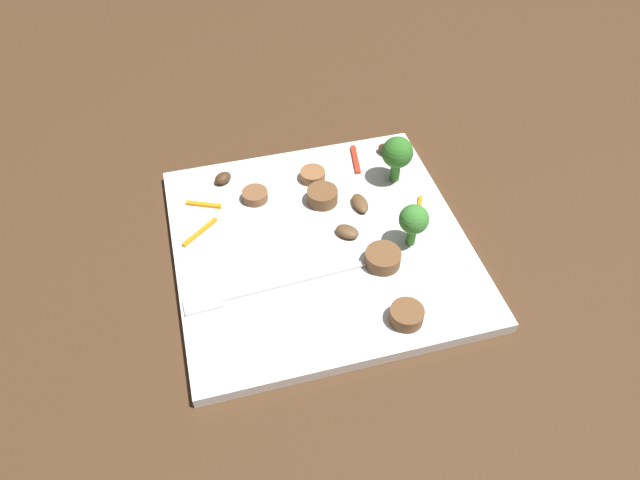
% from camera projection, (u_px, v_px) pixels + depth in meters
% --- Properties ---
extents(ground_plane, '(1.40, 1.40, 0.00)m').
position_uv_depth(ground_plane, '(320.00, 248.00, 0.61)').
color(ground_plane, '#422B19').
extents(plate, '(0.29, 0.29, 0.01)m').
position_uv_depth(plate, '(320.00, 244.00, 0.60)').
color(plate, white).
rests_on(plate, ground_plane).
extents(fork, '(0.18, 0.02, 0.00)m').
position_uv_depth(fork, '(264.00, 289.00, 0.56)').
color(fork, silver).
rests_on(fork, plate).
extents(broccoli_floret_0, '(0.03, 0.03, 0.06)m').
position_uv_depth(broccoli_floret_0, '(397.00, 154.00, 0.64)').
color(broccoli_floret_0, '#347525').
rests_on(broccoli_floret_0, plate).
extents(broccoli_floret_1, '(0.03, 0.03, 0.05)m').
position_uv_depth(broccoli_floret_1, '(414.00, 221.00, 0.57)').
color(broccoli_floret_1, '#408630').
rests_on(broccoli_floret_1, plate).
extents(sausage_slice_0, '(0.05, 0.05, 0.02)m').
position_uv_depth(sausage_slice_0, '(322.00, 196.00, 0.63)').
color(sausage_slice_0, brown).
rests_on(sausage_slice_0, plate).
extents(sausage_slice_1, '(0.04, 0.04, 0.01)m').
position_uv_depth(sausage_slice_1, '(407.00, 315.00, 0.53)').
color(sausage_slice_1, brown).
rests_on(sausage_slice_1, plate).
extents(sausage_slice_2, '(0.03, 0.03, 0.01)m').
position_uv_depth(sausage_slice_2, '(255.00, 195.00, 0.64)').
color(sausage_slice_2, brown).
rests_on(sausage_slice_2, plate).
extents(sausage_slice_3, '(0.04, 0.04, 0.01)m').
position_uv_depth(sausage_slice_3, '(313.00, 175.00, 0.66)').
color(sausage_slice_3, brown).
rests_on(sausage_slice_3, plate).
extents(sausage_slice_4, '(0.05, 0.05, 0.01)m').
position_uv_depth(sausage_slice_4, '(383.00, 258.00, 0.57)').
color(sausage_slice_4, brown).
rests_on(sausage_slice_4, plate).
extents(mushroom_0, '(0.03, 0.03, 0.01)m').
position_uv_depth(mushroom_0, '(389.00, 150.00, 0.69)').
color(mushroom_0, '#4C331E').
rests_on(mushroom_0, plate).
extents(mushroom_1, '(0.03, 0.03, 0.01)m').
position_uv_depth(mushroom_1, '(346.00, 229.00, 0.61)').
color(mushroom_1, brown).
rests_on(mushroom_1, plate).
extents(mushroom_2, '(0.02, 0.03, 0.01)m').
position_uv_depth(mushroom_2, '(360.00, 203.00, 0.63)').
color(mushroom_2, brown).
rests_on(mushroom_2, plate).
extents(mushroom_3, '(0.03, 0.02, 0.01)m').
position_uv_depth(mushroom_3, '(223.00, 178.00, 0.66)').
color(mushroom_3, '#422B19').
rests_on(mushroom_3, plate).
extents(pepper_strip_0, '(0.02, 0.04, 0.00)m').
position_uv_depth(pepper_strip_0, '(419.00, 211.00, 0.63)').
color(pepper_strip_0, orange).
rests_on(pepper_strip_0, plate).
extents(pepper_strip_1, '(0.04, 0.03, 0.00)m').
position_uv_depth(pepper_strip_1, '(200.00, 232.00, 0.61)').
color(pepper_strip_1, orange).
rests_on(pepper_strip_1, plate).
extents(pepper_strip_2, '(0.01, 0.05, 0.00)m').
position_uv_depth(pepper_strip_2, '(356.00, 159.00, 0.68)').
color(pepper_strip_2, red).
rests_on(pepper_strip_2, plate).
extents(pepper_strip_3, '(0.04, 0.02, 0.00)m').
position_uv_depth(pepper_strip_3, '(204.00, 205.00, 0.63)').
color(pepper_strip_3, orange).
rests_on(pepper_strip_3, plate).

